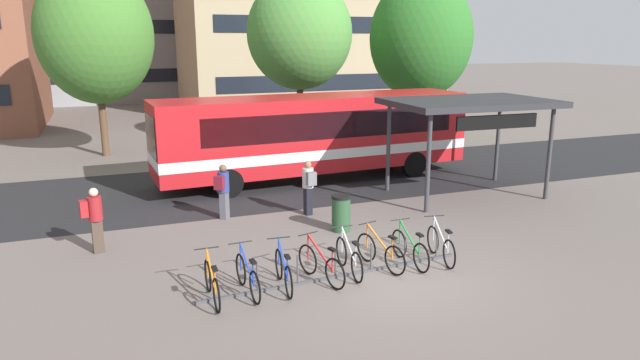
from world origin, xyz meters
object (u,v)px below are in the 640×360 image
(commuter_red_pack_2, at_px, (94,216))
(trash_bin, at_px, (341,213))
(parked_bicycle_silver_4, at_px, (349,258))
(street_tree_1, at_px, (95,35))
(city_bus, at_px, (313,134))
(transit_shelter, at_px, (470,106))
(parked_bicycle_orange_5, at_px, (380,253))
(commuter_grey_pack_1, at_px, (308,184))
(street_tree_2, at_px, (300,34))
(parked_bicycle_blue_1, at_px, (248,277))
(parked_bicycle_green_6, at_px, (410,249))
(parked_bicycle_silver_7, at_px, (441,245))
(parked_bicycle_orange_0, at_px, (212,284))
(parked_bicycle_red_3, at_px, (321,265))
(street_tree_0, at_px, (421,38))
(parked_bicycle_blue_2, at_px, (284,272))
(commuter_maroon_pack_0, at_px, (223,188))

(commuter_red_pack_2, distance_m, trash_bin, 6.45)
(parked_bicycle_silver_4, height_order, street_tree_1, street_tree_1)
(city_bus, relative_size, transit_shelter, 2.22)
(parked_bicycle_orange_5, height_order, commuter_grey_pack_1, commuter_grey_pack_1)
(street_tree_1, relative_size, street_tree_2, 1.04)
(parked_bicycle_blue_1, xyz_separation_m, parked_bicycle_orange_5, (3.24, 0.24, 0.00))
(parked_bicycle_green_6, height_order, trash_bin, trash_bin)
(parked_bicycle_orange_5, relative_size, street_tree_1, 0.20)
(parked_bicycle_orange_5, bearing_deg, parked_bicycle_silver_7, -107.56)
(parked_bicycle_orange_0, bearing_deg, parked_bicycle_red_3, -86.77)
(parked_bicycle_blue_1, distance_m, street_tree_0, 19.88)
(city_bus, xyz_separation_m, trash_bin, (-1.38, -5.91, -1.26))
(parked_bicycle_orange_0, height_order, street_tree_0, street_tree_0)
(parked_bicycle_blue_2, distance_m, street_tree_2, 16.88)
(commuter_grey_pack_1, bearing_deg, commuter_maroon_pack_0, 74.51)
(commuter_grey_pack_1, relative_size, street_tree_0, 0.20)
(parked_bicycle_orange_0, xyz_separation_m, commuter_maroon_pack_0, (1.34, 5.35, 0.57))
(parked_bicycle_silver_4, relative_size, parked_bicycle_silver_7, 1.01)
(commuter_red_pack_2, xyz_separation_m, trash_bin, (6.40, -0.67, -0.45))
(city_bus, distance_m, street_tree_0, 10.27)
(street_tree_0, bearing_deg, parked_bicycle_blue_2, -129.24)
(parked_bicycle_green_6, bearing_deg, commuter_maroon_pack_0, 32.90)
(parked_bicycle_orange_0, xyz_separation_m, parked_bicycle_orange_5, (4.00, 0.32, 0.00))
(parked_bicycle_orange_5, bearing_deg, street_tree_0, -47.06)
(parked_bicycle_silver_7, height_order, commuter_red_pack_2, commuter_red_pack_2)
(parked_bicycle_blue_1, bearing_deg, parked_bicycle_red_3, -91.90)
(parked_bicycle_red_3, height_order, parked_bicycle_green_6, same)
(city_bus, height_order, commuter_red_pack_2, city_bus)
(city_bus, xyz_separation_m, parked_bicycle_silver_7, (0.02, -8.80, -1.39))
(parked_bicycle_green_6, relative_size, street_tree_1, 0.20)
(commuter_grey_pack_1, bearing_deg, parked_bicycle_orange_0, 137.60)
(parked_bicycle_orange_0, height_order, parked_bicycle_orange_5, same)
(commuter_red_pack_2, bearing_deg, transit_shelter, -1.87)
(parked_bicycle_green_6, relative_size, commuter_red_pack_2, 1.03)
(street_tree_0, bearing_deg, trash_bin, -128.75)
(commuter_maroon_pack_0, bearing_deg, street_tree_1, 54.20)
(parked_bicycle_blue_2, bearing_deg, commuter_grey_pack_1, -20.22)
(parked_bicycle_blue_1, distance_m, street_tree_2, 17.14)
(parked_bicycle_orange_5, bearing_deg, street_tree_1, 5.86)
(city_bus, bearing_deg, street_tree_2, -107.68)
(parked_bicycle_blue_2, xyz_separation_m, street_tree_2, (5.61, 15.06, 5.14))
(parked_bicycle_blue_2, relative_size, parked_bicycle_green_6, 1.00)
(parked_bicycle_orange_0, xyz_separation_m, trash_bin, (4.19, 3.10, 0.13))
(parked_bicycle_orange_5, xyz_separation_m, commuter_maroon_pack_0, (-2.66, 5.02, 0.57))
(parked_bicycle_silver_7, bearing_deg, parked_bicycle_red_3, 102.13)
(parked_bicycle_red_3, height_order, commuter_grey_pack_1, commuter_grey_pack_1)
(parked_bicycle_orange_0, relative_size, commuter_grey_pack_1, 1.02)
(parked_bicycle_blue_2, relative_size, parked_bicycle_silver_4, 1.00)
(trash_bin, bearing_deg, parked_bicycle_silver_4, -109.67)
(parked_bicycle_blue_2, distance_m, parked_bicycle_silver_4, 1.64)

